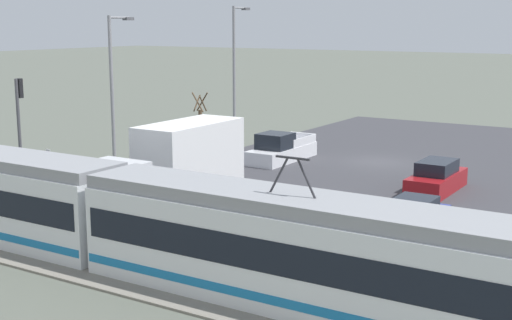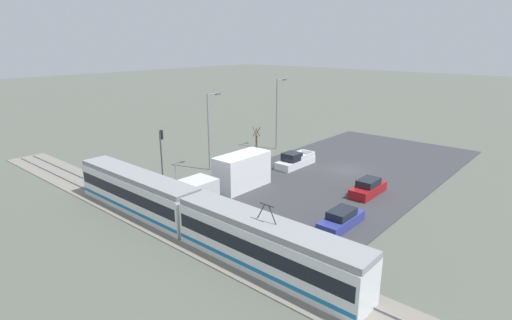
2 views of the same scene
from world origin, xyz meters
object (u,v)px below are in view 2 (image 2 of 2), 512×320
Objects in this scene: pickup_truck at (295,161)px; sedan_car_0 at (368,188)px; no_parking_sign at (175,170)px; box_truck at (232,176)px; sedan_car_1 at (341,219)px; traffic_light_pole at (162,150)px; street_tree at (256,143)px; street_lamp_near_crossing at (210,127)px; light_rail_tram at (192,215)px; street_lamp_mid_block at (278,110)px.

pickup_truck is 1.20× the size of sedan_car_0.
box_truck is at bearing -164.07° from no_parking_sign.
traffic_light_pole is (19.04, 3.04, 2.98)m from sedan_car_1.
street_tree is (16.98, -3.26, 1.04)m from sedan_car_0.
street_tree is (-0.52, -14.14, -1.88)m from traffic_light_pole.
pickup_truck is at bearing -133.50° from street_lamp_near_crossing.
sedan_car_1 is at bearing 138.80° from pickup_truck.
pickup_truck is at bearing 165.36° from sedan_car_0.
sedan_car_1 is at bearing 169.52° from street_lamp_near_crossing.
traffic_light_pole reaches higher than street_tree.
sedan_car_0 is 0.82× the size of traffic_light_pole.
traffic_light_pole reaches higher than pickup_truck.
pickup_truck is at bearing -41.20° from sedan_car_1.
street_tree is 12.99m from no_parking_sign.
pickup_truck reaches higher than sedan_car_0.
box_truck is at bearing -64.43° from light_rail_tram.
street_lamp_near_crossing is (18.86, -3.49, 4.34)m from sedan_car_1.
street_lamp_mid_block reaches higher than box_truck.
no_parking_sign is at bearing -115.52° from traffic_light_pole.
street_lamp_mid_block is (0.05, -12.40, 0.38)m from street_lamp_near_crossing.
street_lamp_near_crossing is (17.32, 4.35, 4.28)m from sedan_car_0.
no_parking_sign is at bearing 91.37° from street_lamp_mid_block.
traffic_light_pole reaches higher than sedan_car_1.
sedan_car_1 is 0.50× the size of street_lamp_mid_block.
traffic_light_pole reaches higher than no_parking_sign.
sedan_car_0 is at bearing -150.15° from no_parking_sign.
no_parking_sign is at bearing 5.84° from sedan_car_1.
no_parking_sign reaches higher than sedan_car_1.
street_tree is at bearing 94.70° from street_lamp_mid_block.
no_parking_sign reaches higher than sedan_car_0.
light_rail_tram is at bearing 114.27° from street_lamp_mid_block.
light_rail_tram is 5.18× the size of pickup_truck.
no_parking_sign is at bearing 90.14° from street_tree.
pickup_truck is 14.03m from no_parking_sign.
light_rail_tram is at bearing 115.57° from box_truck.
light_rail_tram is at bearing 153.48° from traffic_light_pole.
box_truck is 7.93m from traffic_light_pole.
street_tree is at bearing -61.60° from light_rail_tram.
street_tree reaches higher than sedan_car_0.
pickup_truck is 0.59× the size of street_lamp_mid_block.
traffic_light_pole is 2.70m from no_parking_sign.
street_lamp_mid_block is at bearing -85.30° from street_tree.
street_lamp_mid_block is at bearing -65.73° from light_rail_tram.
sedan_car_0 is at bearing -148.13° from traffic_light_pole.
light_rail_tram reaches higher than pickup_truck.
no_parking_sign is (-0.42, 17.78, -4.12)m from street_lamp_mid_block.
sedan_car_0 is 0.98× the size of sedan_car_1.
traffic_light_pole is 0.65× the size of street_lamp_near_crossing.
street_lamp_near_crossing reaches higher than sedan_car_0.
sedan_car_0 is 7.99m from sedan_car_1.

